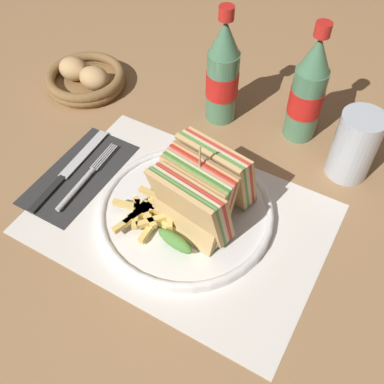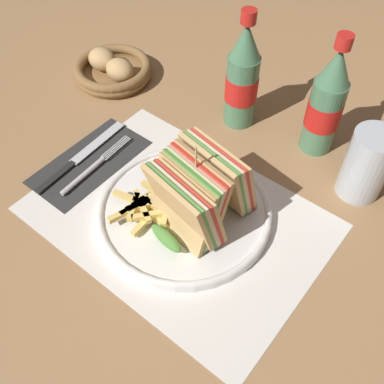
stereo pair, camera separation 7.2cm
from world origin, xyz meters
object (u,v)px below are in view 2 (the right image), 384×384
Objects in this scene: plate_main at (184,211)px; fork at (90,170)px; knife at (81,156)px; bread_basket at (113,70)px; club_sandwich at (197,193)px; glass_near at (365,168)px; coke_bottle_far at (326,104)px; coke_bottle_near at (242,78)px.

plate_main reaches higher than fork.
bread_basket reaches higher than knife.
club_sandwich is 1.43× the size of glass_near.
coke_bottle_far reaches higher than knife.
knife is 0.33m from coke_bottle_near.
fork reaches higher than knife.
club_sandwich is 0.27m from knife.
plate_main is at bearing -75.08° from coke_bottle_near.
coke_bottle_near is (0.16, 0.27, 0.09)m from knife.
club_sandwich is 1.05× the size of fork.
club_sandwich is 0.43m from bread_basket.
glass_near reaches higher than knife.
plate_main is at bearing 6.53° from fork.
coke_bottle_far is 0.46m from bread_basket.
knife is (-0.04, 0.01, -0.00)m from fork.
club_sandwich reaches higher than fork.
coke_bottle_far is 1.38× the size of bread_basket.
coke_bottle_far is at bearing 154.85° from glass_near.
knife is 1.32× the size of bread_basket.
fork is 0.28m from bread_basket.
glass_near is 0.56m from bread_basket.
coke_bottle_near is at bearing -169.04° from coke_bottle_far.
coke_bottle_near is at bearing 55.67° from knife.
coke_bottle_far is 1.83× the size of glass_near.
bread_basket is at bearing -176.30° from glass_near.
plate_main is at bearing -28.28° from bread_basket.
coke_bottle_near reaches higher than glass_near.
coke_bottle_far reaches higher than club_sandwich.
coke_bottle_near is at bearing 110.37° from club_sandwich.
coke_bottle_far is at bearing 72.65° from plate_main.
plate_main is 0.19m from fork.
club_sandwich is at bearing 1.35° from plate_main.
club_sandwich is at bearing -69.63° from coke_bottle_near.
glass_near reaches higher than bread_basket.
coke_bottle_near is (-0.09, 0.25, 0.02)m from club_sandwich.
club_sandwich is 0.29m from glass_near.
fork is at bearing -170.43° from plate_main.
glass_near is (0.43, 0.25, 0.05)m from knife.
coke_bottle_near is at bearing 104.92° from plate_main.
knife is at bearing -175.81° from club_sandwich.
coke_bottle_near is (-0.07, 0.25, 0.09)m from plate_main.
knife is 0.49m from glass_near.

